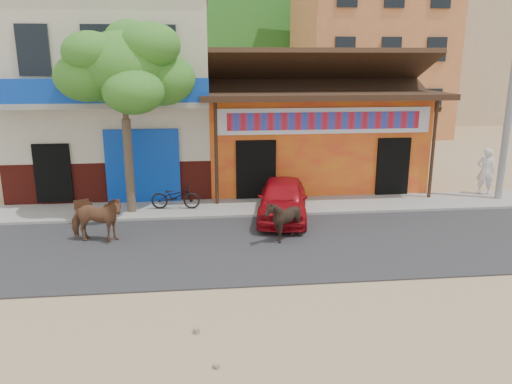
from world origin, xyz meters
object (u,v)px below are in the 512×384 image
Objects in this scene: cow_dark at (283,220)px; cafe_chair_right at (83,202)px; red_car at (283,199)px; cow_tan at (96,219)px; tree at (126,119)px; cafe_chair_left at (83,204)px; pedestrian at (486,171)px; scooter at (176,196)px.

cow_dark is 1.22× the size of cafe_chair_right.
cow_dark is 0.33× the size of red_car.
red_car is (0.31, 2.04, 0.03)m from cow_dark.
cafe_chair_right is at bearing 28.71° from cow_tan.
cafe_chair_right is at bearing -160.35° from tree.
pedestrian is at bearing 15.72° from cafe_chair_left.
tree is 3.94× the size of cow_tan.
cow_tan reaches higher than cafe_chair_right.
cafe_chair_right is at bearing -108.41° from cow_dark.
cow_tan is 13.62m from pedestrian.
red_car is at bearing -66.92° from cow_tan.
cafe_chair_left is (-6.22, 0.50, -0.13)m from red_car.
cow_dark is 0.71× the size of pedestrian.
cow_tan reaches higher than red_car.
pedestrian is at bearing -81.25° from scooter.
pedestrian is at bearing -68.48° from cow_tan.
cafe_chair_right is (-14.00, -1.34, -0.35)m from pedestrian.
tree is 5.50m from red_car.
pedestrian is (13.19, 3.38, 0.29)m from cow_tan.
cafe_chair_right is at bearing -174.14° from red_car.
cow_tan is 3.36m from scooter.
pedestrian is 14.07m from cafe_chair_right.
cafe_chair_right is (-2.82, -0.64, 0.08)m from scooter.
cow_dark is 6.43m from cafe_chair_right.
cow_dark is at bearing -88.27° from red_car.
cow_dark is at bearing -13.01° from cafe_chair_left.
cow_dark is 0.76× the size of scooter.
red_car is 8.00m from pedestrian.
cafe_chair_right reaches higher than scooter.
cow_tan is 5.12m from cow_dark.
cafe_chair_left is at bearing 28.71° from cow_tan.
cafe_chair_left is 0.86× the size of cafe_chair_right.
cafe_chair_right is (-1.40, -0.50, -2.50)m from tree.
cow_tan is at bearing -90.67° from cow_dark.
tree reaches higher than cafe_chair_right.
red_car is at bearing -11.72° from tree.
red_car is (4.82, -1.00, -2.45)m from tree.
cafe_chair_right is at bearing 107.97° from scooter.
cow_dark is at bearing -54.08° from cafe_chair_right.
scooter is 2.89m from cafe_chair_right.
cow_tan is 2.20m from cafe_chair_left.
tree reaches higher than cow_dark.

